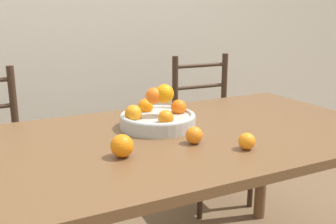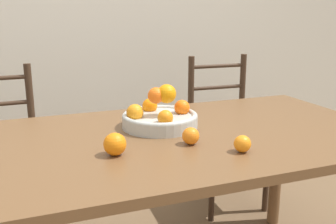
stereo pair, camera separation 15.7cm
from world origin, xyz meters
name	(u,v)px [view 2 (the right image)]	position (x,y,z in m)	size (l,w,h in m)	color
wall_back	(89,5)	(0.00, 1.50, 1.30)	(8.00, 0.06, 2.60)	beige
dining_table	(163,157)	(0.00, 0.00, 0.69)	(1.89, 0.96, 0.78)	brown
fruit_bowl	(160,116)	(0.03, 0.12, 0.82)	(0.32, 0.32, 0.19)	#B2B7B2
orange_loose_0	(242,144)	(0.20, -0.27, 0.81)	(0.06, 0.06, 0.06)	orange
orange_loose_1	(191,136)	(0.06, -0.13, 0.81)	(0.07, 0.07, 0.07)	orange
orange_loose_2	(115,144)	(-0.23, -0.14, 0.82)	(0.08, 0.08, 0.08)	orange
chair_right	(225,134)	(0.72, 0.76, 0.47)	(0.44, 0.42, 0.98)	#382619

